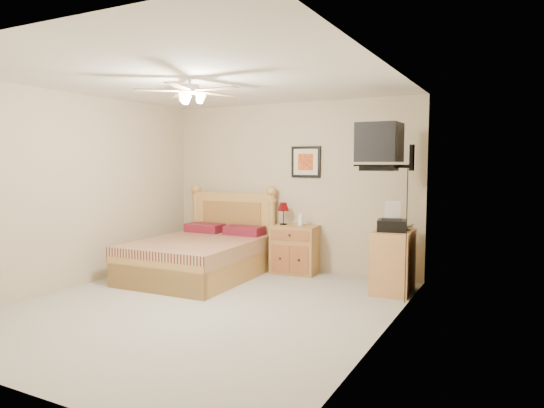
% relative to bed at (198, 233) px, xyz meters
% --- Properties ---
extents(floor, '(4.50, 4.50, 0.00)m').
position_rel_bed_xyz_m(floor, '(0.89, -1.12, -0.63)').
color(floor, '#A7A296').
rests_on(floor, ground).
extents(ceiling, '(4.00, 4.50, 0.04)m').
position_rel_bed_xyz_m(ceiling, '(0.89, -1.12, 1.87)').
color(ceiling, white).
rests_on(ceiling, ground).
extents(wall_back, '(4.00, 0.04, 2.50)m').
position_rel_bed_xyz_m(wall_back, '(0.89, 1.13, 0.62)').
color(wall_back, '#C3B290').
rests_on(wall_back, ground).
extents(wall_front, '(4.00, 0.04, 2.50)m').
position_rel_bed_xyz_m(wall_front, '(0.89, -3.37, 0.62)').
color(wall_front, '#C3B290').
rests_on(wall_front, ground).
extents(wall_left, '(0.04, 4.50, 2.50)m').
position_rel_bed_xyz_m(wall_left, '(-1.11, -1.12, 0.62)').
color(wall_left, '#C3B290').
rests_on(wall_left, ground).
extents(wall_right, '(0.04, 4.50, 2.50)m').
position_rel_bed_xyz_m(wall_right, '(2.89, -1.12, 0.62)').
color(wall_right, '#C3B290').
rests_on(wall_right, ground).
extents(bed, '(1.55, 2.00, 1.26)m').
position_rel_bed_xyz_m(bed, '(0.00, 0.00, 0.00)').
color(bed, tan).
rests_on(bed, ground).
extents(nightstand, '(0.69, 0.55, 0.70)m').
position_rel_bed_xyz_m(nightstand, '(1.10, 0.88, -0.28)').
color(nightstand, '#AB7834').
rests_on(nightstand, ground).
extents(table_lamp, '(0.19, 0.19, 0.33)m').
position_rel_bed_xyz_m(table_lamp, '(0.89, 0.91, 0.23)').
color(table_lamp, '#5A0509').
rests_on(table_lamp, nightstand).
extents(lotion_bottle, '(0.10, 0.10, 0.22)m').
position_rel_bed_xyz_m(lotion_bottle, '(1.18, 0.89, 0.18)').
color(lotion_bottle, white).
rests_on(lotion_bottle, nightstand).
extents(framed_picture, '(0.46, 0.04, 0.46)m').
position_rel_bed_xyz_m(framed_picture, '(1.16, 1.11, 0.99)').
color(framed_picture, black).
rests_on(framed_picture, wall_back).
extents(dresser, '(0.48, 0.67, 0.77)m').
position_rel_bed_xyz_m(dresser, '(2.62, 0.48, -0.24)').
color(dresser, '#C08449').
rests_on(dresser, ground).
extents(fax_machine, '(0.41, 0.42, 0.36)m').
position_rel_bed_xyz_m(fax_machine, '(2.61, 0.44, 0.32)').
color(fax_machine, black).
rests_on(fax_machine, dresser).
extents(magazine_lower, '(0.23, 0.30, 0.03)m').
position_rel_bed_xyz_m(magazine_lower, '(2.57, 0.70, 0.16)').
color(magazine_lower, beige).
rests_on(magazine_lower, dresser).
extents(magazine_upper, '(0.23, 0.30, 0.02)m').
position_rel_bed_xyz_m(magazine_upper, '(2.57, 0.73, 0.18)').
color(magazine_upper, gray).
rests_on(magazine_upper, magazine_lower).
extents(wall_tv, '(0.56, 0.46, 0.58)m').
position_rel_bed_xyz_m(wall_tv, '(2.64, 0.22, 1.18)').
color(wall_tv, black).
rests_on(wall_tv, wall_right).
extents(ceiling_fan, '(1.14, 1.14, 0.28)m').
position_rel_bed_xyz_m(ceiling_fan, '(0.89, -1.32, 1.73)').
color(ceiling_fan, white).
rests_on(ceiling_fan, ceiling).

